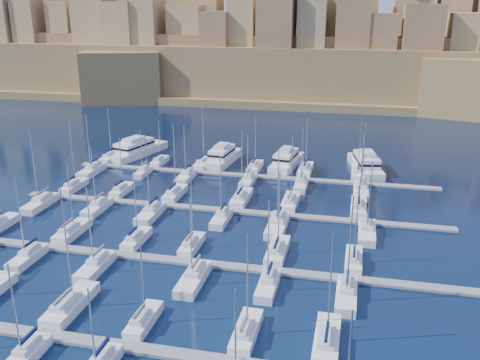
% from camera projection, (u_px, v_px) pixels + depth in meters
% --- Properties ---
extents(ground, '(600.00, 600.00, 0.00)m').
position_uv_depth(ground, '(212.00, 232.00, 93.45)').
color(ground, black).
rests_on(ground, ground).
extents(pontoon_near, '(84.00, 2.00, 0.40)m').
position_uv_depth(pontoon_near, '(134.00, 348.00, 61.96)').
color(pontoon_near, slate).
rests_on(pontoon_near, ground).
extents(pontoon_mid_near, '(84.00, 2.00, 0.40)m').
position_uv_depth(pontoon_mid_near, '(191.00, 262.00, 82.29)').
color(pontoon_mid_near, slate).
rests_on(pontoon_mid_near, ground).
extents(pontoon_mid_far, '(84.00, 2.00, 0.40)m').
position_uv_depth(pontoon_mid_far, '(226.00, 210.00, 102.63)').
color(pontoon_mid_far, slate).
rests_on(pontoon_mid_far, ground).
extents(pontoon_far, '(84.00, 2.00, 0.40)m').
position_uv_depth(pontoon_far, '(250.00, 176.00, 122.97)').
color(pontoon_far, slate).
rests_on(pontoon_far, ground).
extents(sailboat_2, '(3.11, 10.37, 16.87)m').
position_uv_depth(sailboat_2, '(71.00, 304.00, 69.77)').
color(sailboat_2, white).
rests_on(sailboat_2, ground).
extents(sailboat_3, '(2.34, 7.81, 11.28)m').
position_uv_depth(sailboat_3, '(143.00, 320.00, 66.39)').
color(sailboat_3, white).
rests_on(sailboat_3, ground).
extents(sailboat_4, '(2.60, 8.67, 13.55)m').
position_uv_depth(sailboat_4, '(246.00, 332.00, 64.05)').
color(sailboat_4, white).
rests_on(sailboat_4, ground).
extents(sailboat_5, '(2.88, 9.60, 14.54)m').
position_uv_depth(sailboat_5, '(327.00, 340.00, 62.46)').
color(sailboat_5, white).
rests_on(sailboat_5, ground).
extents(sailboat_8, '(2.35, 7.84, 12.87)m').
position_uv_depth(sailboat_8, '(25.00, 357.00, 59.62)').
color(sailboat_8, white).
rests_on(sailboat_8, ground).
extents(sailboat_12, '(2.60, 8.68, 13.55)m').
position_uv_depth(sailboat_12, '(0.00, 225.00, 94.77)').
color(sailboat_12, white).
rests_on(sailboat_12, ground).
extents(sailboat_13, '(2.78, 9.28, 12.91)m').
position_uv_depth(sailboat_13, '(72.00, 231.00, 92.11)').
color(sailboat_13, white).
rests_on(sailboat_13, ground).
extents(sailboat_14, '(2.44, 8.12, 12.75)m').
position_uv_depth(sailboat_14, '(136.00, 239.00, 89.05)').
color(sailboat_14, white).
rests_on(sailboat_14, ground).
extents(sailboat_15, '(2.41, 8.05, 13.16)m').
position_uv_depth(sailboat_15, '(192.00, 245.00, 86.99)').
color(sailboat_15, white).
rests_on(sailboat_15, ground).
extents(sailboat_16, '(2.90, 9.66, 14.07)m').
position_uv_depth(sailboat_16, '(277.00, 251.00, 84.78)').
color(sailboat_16, white).
rests_on(sailboat_16, ground).
extents(sailboat_17, '(2.54, 8.47, 13.06)m').
position_uv_depth(sailboat_17, '(354.00, 260.00, 81.76)').
color(sailboat_17, white).
rests_on(sailboat_17, ground).
extents(sailboat_19, '(2.45, 8.16, 14.28)m').
position_uv_depth(sailboat_19, '(28.00, 257.00, 82.76)').
color(sailboat_19, white).
rests_on(sailboat_19, ground).
extents(sailboat_20, '(2.70, 8.99, 13.80)m').
position_uv_depth(sailboat_20, '(96.00, 266.00, 79.93)').
color(sailboat_20, white).
rests_on(sailboat_20, ground).
extents(sailboat_21, '(2.92, 9.72, 13.58)m').
position_uv_depth(sailboat_21, '(194.00, 278.00, 76.36)').
color(sailboat_21, white).
rests_on(sailboat_21, ground).
extents(sailboat_22, '(2.54, 8.48, 13.81)m').
position_uv_depth(sailboat_22, '(268.00, 285.00, 74.68)').
color(sailboat_22, white).
rests_on(sailboat_22, ground).
extents(sailboat_23, '(2.76, 9.21, 15.57)m').
position_uv_depth(sailboat_23, '(346.00, 295.00, 72.08)').
color(sailboat_23, white).
rests_on(sailboat_23, ground).
extents(sailboat_24, '(2.51, 8.36, 14.70)m').
position_uv_depth(sailboat_24, '(74.00, 186.00, 114.48)').
color(sailboat_24, white).
rests_on(sailboat_24, ground).
extents(sailboat_25, '(2.44, 8.12, 12.18)m').
position_uv_depth(sailboat_25, '(122.00, 190.00, 112.06)').
color(sailboat_25, white).
rests_on(sailboat_25, ground).
extents(sailboat_26, '(2.72, 9.06, 15.60)m').
position_uv_depth(sailboat_26, '(175.00, 193.00, 110.05)').
color(sailboat_26, white).
rests_on(sailboat_26, ground).
extents(sailboat_27, '(2.91, 9.72, 14.91)m').
position_uv_depth(sailboat_27, '(241.00, 198.00, 107.42)').
color(sailboat_27, white).
rests_on(sailboat_27, ground).
extents(sailboat_28, '(2.93, 9.76, 14.26)m').
position_uv_depth(sailboat_28, '(290.00, 202.00, 105.35)').
color(sailboat_28, white).
rests_on(sailboat_28, ground).
extents(sailboat_29, '(2.94, 9.81, 15.14)m').
position_uv_depth(sailboat_29, '(359.00, 207.00, 102.61)').
color(sailboat_29, white).
rests_on(sailboat_29, ground).
extents(sailboat_30, '(2.90, 9.67, 15.76)m').
position_uv_depth(sailboat_30, '(40.00, 203.00, 104.76)').
color(sailboat_30, white).
rests_on(sailboat_30, ground).
extents(sailboat_31, '(2.63, 8.75, 13.19)m').
position_uv_depth(sailboat_31, '(97.00, 207.00, 102.68)').
color(sailboat_31, white).
rests_on(sailboat_31, ground).
extents(sailboat_32, '(2.91, 9.72, 15.52)m').
position_uv_depth(sailboat_32, '(151.00, 213.00, 99.90)').
color(sailboat_32, white).
rests_on(sailboat_32, ground).
extents(sailboat_33, '(2.54, 8.48, 13.02)m').
position_uv_depth(sailboat_33, '(222.00, 218.00, 97.63)').
color(sailboat_33, white).
rests_on(sailboat_33, ground).
extents(sailboat_34, '(3.16, 10.54, 15.27)m').
position_uv_depth(sailboat_34, '(278.00, 225.00, 94.49)').
color(sailboat_34, white).
rests_on(sailboat_34, ground).
extents(sailboat_35, '(2.88, 9.61, 13.84)m').
position_uv_depth(sailboat_35, '(367.00, 232.00, 91.68)').
color(sailboat_35, white).
rests_on(sailboat_35, ground).
extents(sailboat_36, '(2.59, 8.63, 13.65)m').
position_uv_depth(sailboat_36, '(110.00, 157.00, 135.41)').
color(sailboat_36, white).
rests_on(sailboat_36, ground).
extents(sailboat_37, '(2.31, 7.70, 11.11)m').
position_uv_depth(sailboat_37, '(160.00, 161.00, 132.19)').
color(sailboat_37, white).
rests_on(sailboat_37, ground).
extents(sailboat_38, '(2.69, 8.96, 15.64)m').
position_uv_depth(sailboat_38, '(203.00, 163.00, 130.44)').
color(sailboat_38, white).
rests_on(sailboat_38, ground).
extents(sailboat_39, '(2.61, 8.71, 13.38)m').
position_uv_depth(sailboat_39, '(255.00, 167.00, 127.62)').
color(sailboat_39, white).
rests_on(sailboat_39, ground).
extents(sailboat_40, '(2.95, 9.85, 13.21)m').
position_uv_depth(sailboat_40, '(305.00, 170.00, 125.61)').
color(sailboat_40, white).
rests_on(sailboat_40, ground).
extents(sailboat_41, '(3.02, 10.05, 16.26)m').
position_uv_depth(sailboat_41, '(358.00, 173.00, 123.15)').
color(sailboat_41, white).
rests_on(sailboat_41, ground).
extents(sailboat_42, '(3.00, 9.99, 14.48)m').
position_uv_depth(sailboat_42, '(92.00, 170.00, 125.02)').
color(sailboat_42, white).
rests_on(sailboat_42, ground).
extents(sailboat_43, '(2.16, 7.21, 10.95)m').
position_uv_depth(sailboat_43, '(143.00, 172.00, 123.74)').
color(sailboat_43, white).
rests_on(sailboat_43, ground).
extents(sailboat_44, '(2.70, 9.00, 12.96)m').
position_uv_depth(sailboat_44, '(186.00, 177.00, 120.66)').
color(sailboat_44, white).
rests_on(sailboat_44, ground).
extents(sailboat_45, '(2.56, 8.55, 11.45)m').
position_uv_depth(sailboat_45, '(248.00, 181.00, 117.89)').
color(sailboat_45, white).
rests_on(sailboat_45, ground).
extents(sailboat_46, '(2.59, 8.64, 13.48)m').
position_uv_depth(sailboat_46, '(301.00, 185.00, 115.37)').
color(sailboat_46, white).
rests_on(sailboat_46, ground).
extents(sailboat_47, '(3.09, 10.30, 15.60)m').
position_uv_depth(sailboat_47, '(361.00, 190.00, 111.96)').
color(sailboat_47, white).
rests_on(sailboat_47, ground).
extents(motor_yacht_a, '(10.95, 20.24, 5.25)m').
position_uv_depth(motor_yacht_a, '(136.00, 149.00, 139.34)').
color(motor_yacht_a, white).
rests_on(motor_yacht_a, ground).
extents(motor_yacht_b, '(6.28, 16.40, 5.25)m').
position_uv_depth(motor_yacht_b, '(223.00, 156.00, 132.84)').
color(motor_yacht_b, white).
rests_on(motor_yacht_b, ground).
extents(motor_yacht_c, '(6.94, 16.35, 5.25)m').
position_uv_depth(motor_yacht_c, '(286.00, 160.00, 129.40)').
color(motor_yacht_c, white).
rests_on(motor_yacht_c, ground).
extents(motor_yacht_d, '(8.96, 19.00, 5.25)m').
position_uv_depth(motor_yacht_d, '(366.00, 164.00, 126.56)').
color(motor_yacht_d, white).
rests_on(motor_yacht_d, ground).
extents(fortified_city, '(460.00, 108.95, 59.52)m').
position_uv_depth(fortified_city, '(307.00, 58.00, 232.34)').
color(fortified_city, brown).
rests_on(fortified_city, ground).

